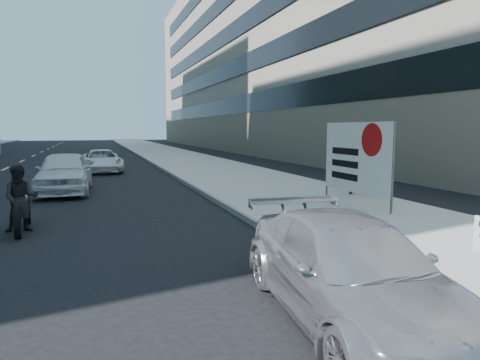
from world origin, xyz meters
name	(u,v)px	position (x,y,z in m)	size (l,w,h in m)	color
ground	(230,272)	(0.00, 0.00, 0.00)	(160.00, 160.00, 0.00)	black
near_sidewalk	(194,163)	(4.00, 20.00, 0.07)	(5.00, 120.00, 0.15)	#AFACA4
near_building	(298,46)	(17.00, 32.00, 10.00)	(14.00, 70.00, 20.00)	gray
pedestrian_woman	(357,165)	(5.80, 5.28, 1.07)	(0.67, 0.44, 1.84)	black
protest_banner	(356,158)	(4.78, 3.82, 1.40)	(0.08, 3.06, 2.20)	#4C4C4C
parked_sedan	(349,270)	(0.80, -2.00, 0.58)	(1.62, 3.99, 1.16)	#9DA0A4
white_sedan_near	(64,172)	(-2.88, 9.57, 0.71)	(1.67, 4.15, 1.41)	silver
white_sedan_far	(102,161)	(-1.55, 16.52, 0.56)	(1.87, 4.06, 1.13)	white
motorcycle	(21,202)	(-3.40, 3.93, 0.64)	(0.75, 2.05, 1.42)	black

